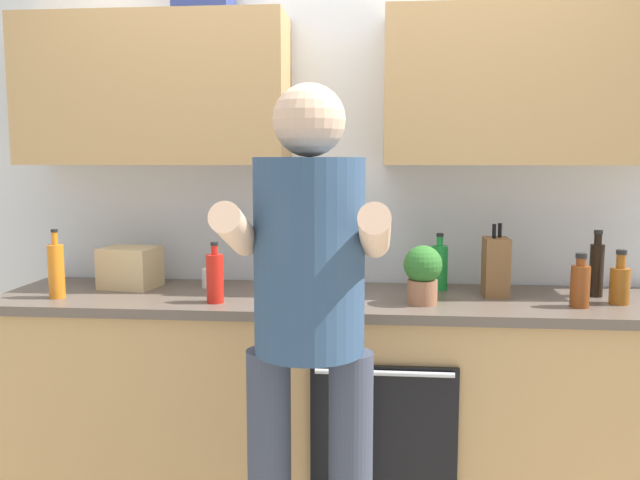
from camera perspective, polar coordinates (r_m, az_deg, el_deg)
back_wall_unit at (r=2.99m, az=1.41°, el=7.52°), size 4.00×0.38×2.50m
counter at (r=2.90m, az=1.02°, el=-13.59°), size 2.84×0.67×0.90m
person_standing at (r=2.03m, az=-0.95°, el=-6.27°), size 0.49×0.45×1.70m
bottle_vinegar at (r=2.74m, az=21.71°, el=-3.61°), size 0.07×0.07×0.21m
bottle_syrup at (r=2.87m, az=24.66°, el=-3.45°), size 0.08×0.08×0.22m
bottle_juice at (r=2.93m, az=-21.99°, el=-2.45°), size 0.07×0.07×0.29m
bottle_hotsauce at (r=2.66m, az=-9.13°, el=-3.24°), size 0.07×0.07×0.25m
bottle_wine at (r=2.79m, az=0.99°, el=-2.64°), size 0.07×0.07×0.24m
bottle_soy at (r=2.98m, az=22.95°, el=-2.26°), size 0.06×0.06×0.28m
bottle_soda at (r=2.94m, az=10.35°, el=-2.29°), size 0.07×0.07×0.25m
cup_tea at (r=2.70m, az=0.23°, el=-4.29°), size 0.07×0.07×0.09m
cup_coffee at (r=3.00m, az=-9.53°, el=-3.26°), size 0.08×0.08×0.09m
knife_block at (r=2.85m, az=15.06°, el=-2.26°), size 0.10×0.14×0.31m
potted_herb at (r=2.63m, az=8.94°, el=-2.79°), size 0.15×0.15×0.24m
grocery_bag_bread at (r=3.07m, az=-16.19°, el=-2.31°), size 0.26×0.23×0.18m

